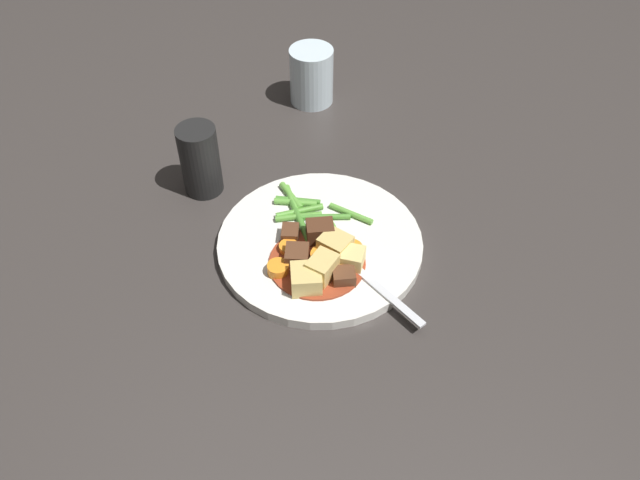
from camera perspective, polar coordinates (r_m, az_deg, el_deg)
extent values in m
plane|color=#383330|center=(0.84, 0.00, -0.66)|extent=(3.00, 3.00, 0.00)
cylinder|color=white|center=(0.84, 0.00, -0.33)|extent=(0.26, 0.26, 0.01)
cylinder|color=#93381E|center=(0.81, -0.49, -1.96)|extent=(0.12, 0.12, 0.00)
cylinder|color=orange|center=(0.82, 2.72, -0.86)|extent=(0.04, 0.04, 0.01)
cylinder|color=orange|center=(0.79, -3.69, -2.53)|extent=(0.04, 0.04, 0.01)
cylinder|color=orange|center=(0.82, -2.76, -0.71)|extent=(0.03, 0.03, 0.01)
cylinder|color=orange|center=(0.79, 1.46, -2.33)|extent=(0.04, 0.04, 0.01)
cylinder|color=orange|center=(0.80, 0.36, -1.53)|extent=(0.05, 0.05, 0.01)
cube|color=#DBBC6B|center=(0.78, 0.21, -2.46)|extent=(0.05, 0.04, 0.03)
cube|color=#DBBC6B|center=(0.81, 1.34, -0.52)|extent=(0.05, 0.05, 0.03)
cube|color=#E5CC7A|center=(0.80, 2.83, -1.63)|extent=(0.03, 0.03, 0.02)
cube|color=#DBBC6B|center=(0.77, -1.21, -3.43)|extent=(0.04, 0.04, 0.03)
cube|color=#56331E|center=(0.78, 2.10, -3.20)|extent=(0.03, 0.03, 0.02)
cube|color=#56331E|center=(0.83, -2.66, 0.34)|extent=(0.03, 0.02, 0.02)
cube|color=#56331E|center=(0.80, -2.02, -1.44)|extent=(0.03, 0.03, 0.02)
cube|color=#4C2B19|center=(0.83, -0.24, 0.81)|extent=(0.03, 0.04, 0.03)
cylinder|color=#599E38|center=(0.86, -1.89, 2.06)|extent=(0.02, 0.06, 0.01)
cylinder|color=#599E38|center=(0.87, -1.79, 2.54)|extent=(0.03, 0.06, 0.01)
cylinder|color=#4C8E33|center=(0.83, 0.10, 0.07)|extent=(0.06, 0.04, 0.01)
cylinder|color=#4C8E33|center=(0.88, -1.93, 3.51)|extent=(0.01, 0.06, 0.01)
cylinder|color=#4C8E33|center=(0.86, 0.37, 2.03)|extent=(0.02, 0.07, 0.01)
cylinder|color=#66AD42|center=(0.83, 1.81, 0.16)|extent=(0.07, 0.04, 0.01)
cylinder|color=#66AD42|center=(0.88, -2.47, 3.45)|extent=(0.06, 0.03, 0.01)
cylinder|color=#66AD42|center=(0.89, -2.53, 3.85)|extent=(0.05, 0.04, 0.01)
cylinder|color=#66AD42|center=(0.88, -2.15, 3.30)|extent=(0.01, 0.06, 0.01)
cylinder|color=#66AD42|center=(0.86, 2.73, 2.32)|extent=(0.03, 0.06, 0.01)
cylinder|color=#4C8E33|center=(0.85, -1.70, 1.58)|extent=(0.08, 0.04, 0.01)
cube|color=silver|center=(0.78, 5.96, -4.85)|extent=(0.09, 0.09, 0.00)
cube|color=silver|center=(0.81, 2.67, -2.05)|extent=(0.03, 0.03, 0.00)
cylinder|color=silver|center=(0.82, 1.77, -0.56)|extent=(0.03, 0.03, 0.00)
cylinder|color=silver|center=(0.82, 1.44, -0.76)|extent=(0.03, 0.03, 0.00)
cylinder|color=silver|center=(0.82, 1.11, -0.97)|extent=(0.03, 0.03, 0.00)
cylinder|color=silver|center=(0.82, 0.78, -1.17)|extent=(0.03, 0.03, 0.00)
cylinder|color=silver|center=(1.08, -0.75, 14.17)|extent=(0.07, 0.07, 0.09)
cylinder|color=black|center=(0.91, -10.45, 6.89)|extent=(0.05, 0.05, 0.10)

